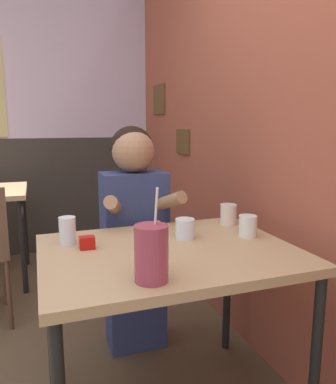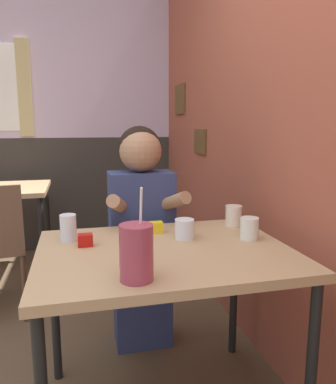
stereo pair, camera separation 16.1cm
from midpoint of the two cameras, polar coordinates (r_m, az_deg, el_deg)
The scene contains 12 objects.
brick_wall_right at distance 2.60m, azimuth 9.83°, elevation 12.88°, with size 0.08×4.66×2.70m.
back_wall at distance 3.75m, azimuth -16.63°, elevation 11.84°, with size 5.31×0.09×2.70m.
main_table at distance 1.53m, azimuth 2.60°, elevation -11.17°, with size 1.00×0.76×0.74m.
background_table at distance 3.21m, azimuth -21.80°, elevation -1.12°, with size 0.61×0.68×0.74m.
person_seated at distance 2.04m, azimuth -1.80°, elevation -5.81°, with size 0.42×0.42×1.22m.
cocktail_pitcher at distance 1.19m, azimuth -0.94°, elevation -9.28°, with size 0.11×0.11×0.30m.
glass_near_pitcher at distance 1.63m, azimuth 5.38°, elevation -5.67°, with size 0.08×0.08×0.09m.
glass_center at distance 1.67m, azimuth 15.01°, elevation -5.39°, with size 0.08×0.08×0.09m.
glass_far_side at distance 1.87m, azimuth 12.42°, elevation -3.57°, with size 0.08×0.08×0.10m.
glass_by_brick at distance 1.62m, azimuth -12.23°, elevation -5.40°, with size 0.07×0.07×0.11m.
condiment_ketchup at distance 1.55m, azimuth -9.60°, elevation -7.29°, with size 0.06×0.04×0.05m.
condiment_mustard at distance 1.71m, azimuth 0.84°, elevation -5.43°, with size 0.06×0.04×0.05m.
Camera 2 is at (0.23, -1.08, 1.22)m, focal length 35.00 mm.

